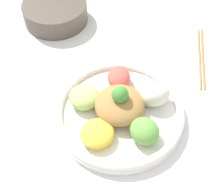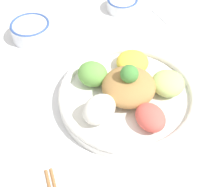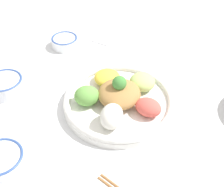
{
  "view_description": "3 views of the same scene",
  "coord_description": "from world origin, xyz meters",
  "px_view_note": "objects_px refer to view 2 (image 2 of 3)",
  "views": [
    {
      "loc": [
        -0.36,
        -0.31,
        0.66
      ],
      "look_at": [
        -0.01,
        -0.02,
        0.09
      ],
      "focal_mm": 50.0,
      "sensor_mm": 36.0,
      "label": 1
    },
    {
      "loc": [
        0.47,
        0.03,
        0.57
      ],
      "look_at": [
        0.04,
        -0.06,
        0.06
      ],
      "focal_mm": 50.0,
      "sensor_mm": 36.0,
      "label": 2
    },
    {
      "loc": [
        0.62,
        -0.26,
        0.64
      ],
      "look_at": [
        0.0,
        -0.06,
        0.06
      ],
      "focal_mm": 50.0,
      "sensor_mm": 36.0,
      "label": 3
    }
  ],
  "objects_px": {
    "serving_spoon_main": "(167,22)",
    "rice_bowl_blue": "(31,30)",
    "sauce_bowl_red": "(122,4)",
    "salad_platter": "(128,93)"
  },
  "relations": [
    {
      "from": "serving_spoon_main",
      "to": "sauce_bowl_red",
      "type": "bearing_deg",
      "value": 33.23
    },
    {
      "from": "salad_platter",
      "to": "serving_spoon_main",
      "type": "distance_m",
      "value": 0.33
    },
    {
      "from": "sauce_bowl_red",
      "to": "rice_bowl_blue",
      "type": "height_order",
      "value": "rice_bowl_blue"
    },
    {
      "from": "sauce_bowl_red",
      "to": "rice_bowl_blue",
      "type": "distance_m",
      "value": 0.29
    },
    {
      "from": "rice_bowl_blue",
      "to": "serving_spoon_main",
      "type": "xyz_separation_m",
      "value": [
        -0.16,
        0.37,
        -0.02
      ]
    },
    {
      "from": "salad_platter",
      "to": "rice_bowl_blue",
      "type": "xyz_separation_m",
      "value": [
        -0.17,
        -0.31,
        -0.0
      ]
    },
    {
      "from": "salad_platter",
      "to": "serving_spoon_main",
      "type": "bearing_deg",
      "value": 169.95
    },
    {
      "from": "serving_spoon_main",
      "to": "rice_bowl_blue",
      "type": "bearing_deg",
      "value": 70.37
    },
    {
      "from": "sauce_bowl_red",
      "to": "serving_spoon_main",
      "type": "xyz_separation_m",
      "value": [
        0.04,
        0.15,
        -0.02
      ]
    },
    {
      "from": "sauce_bowl_red",
      "to": "rice_bowl_blue",
      "type": "relative_size",
      "value": 0.87
    }
  ]
}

